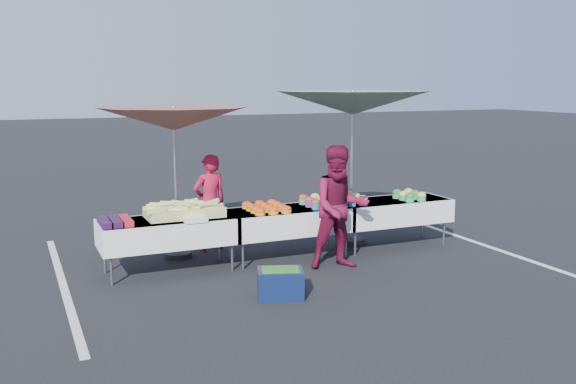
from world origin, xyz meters
name	(u,v)px	position (x,y,z in m)	size (l,w,h in m)	color
ground	(288,258)	(0.00, 0.00, 0.00)	(80.00, 80.00, 0.00)	black
stripe_left	(63,284)	(-3.20, 0.00, 0.00)	(0.10, 5.00, 0.00)	silver
stripe_right	(461,237)	(3.20, 0.00, 0.00)	(0.10, 5.00, 0.00)	silver
table_left	(168,231)	(-1.80, 0.00, 0.58)	(1.86, 0.81, 0.75)	white
table_center	(288,220)	(0.00, 0.00, 0.58)	(1.86, 0.81, 0.75)	white
table_right	(391,210)	(1.80, 0.00, 0.58)	(1.86, 0.81, 0.75)	white
berry_punnets	(115,221)	(-2.51, -0.06, 0.79)	(0.40, 0.54, 0.08)	black
corn_pile	(185,210)	(-1.55, 0.05, 0.84)	(1.16, 0.57, 0.26)	#B0B95F
plastic_bags	(195,220)	(-1.50, -0.30, 0.78)	(0.30, 0.25, 0.05)	white
carrot_bowls	(266,207)	(-0.35, -0.01, 0.80)	(0.55, 0.69, 0.11)	orange
potato_cups	(333,200)	(0.75, 0.00, 0.83)	(0.94, 0.58, 0.16)	#2571AE
bean_baskets	(409,195)	(2.06, -0.10, 0.82)	(0.36, 0.50, 0.15)	#2BAF61
vendor	(210,203)	(-0.92, 0.92, 0.75)	(0.55, 0.36, 1.51)	#AD1334
customer	(340,207)	(0.46, -0.75, 0.87)	(0.84, 0.66, 1.74)	maroon
umbrella_left	(174,120)	(-1.50, 0.71, 2.05)	(2.59, 2.59, 2.27)	black
umbrella_right	(353,104)	(1.29, 0.40, 2.25)	(3.08, 3.08, 2.48)	black
storage_bin	(280,283)	(-0.80, -1.60, 0.19)	(0.65, 0.56, 0.36)	#0D1943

